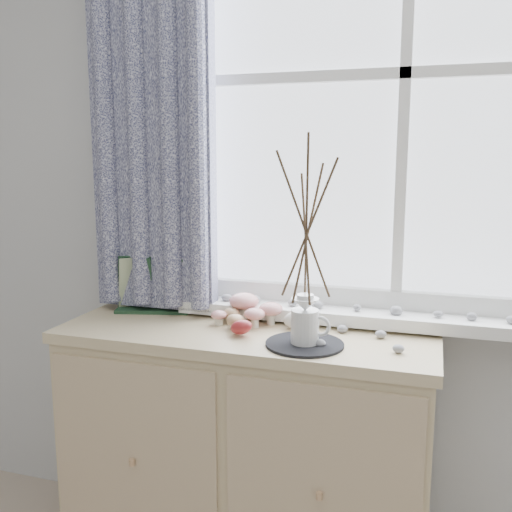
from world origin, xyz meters
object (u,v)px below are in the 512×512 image
at_px(botanical_book, 149,284).
at_px(twig_pitcher, 306,225).
at_px(toadstool_cluster, 250,307).
at_px(sideboard, 246,453).

bearing_deg(botanical_book, twig_pitcher, -30.92).
relative_size(botanical_book, twig_pitcher, 0.49).
bearing_deg(twig_pitcher, toadstool_cluster, 144.84).
xyz_separation_m(botanical_book, toadstool_cluster, (0.38, -0.01, -0.05)).
relative_size(sideboard, botanical_book, 4.02).
height_order(botanical_book, toadstool_cluster, botanical_book).
bearing_deg(twig_pitcher, botanical_book, 166.00).
xyz_separation_m(sideboard, toadstool_cluster, (-0.01, 0.08, 0.48)).
xyz_separation_m(toadstool_cluster, twig_pitcher, (0.22, -0.17, 0.30)).
distance_m(sideboard, toadstool_cluster, 0.48).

